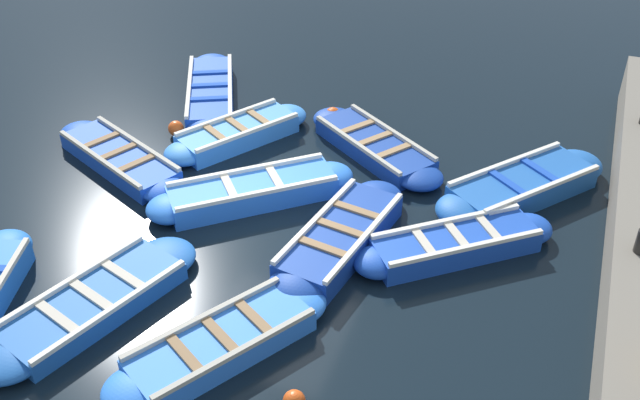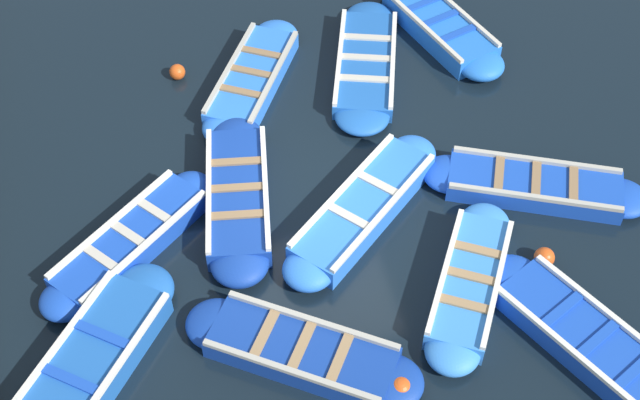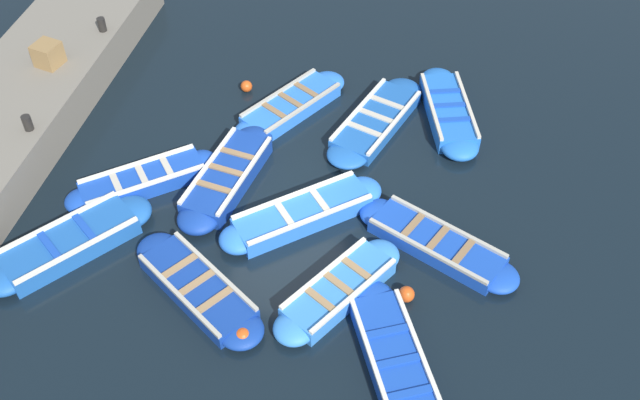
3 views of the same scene
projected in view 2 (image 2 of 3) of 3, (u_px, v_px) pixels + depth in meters
The scene contains 15 objects.
ground_plane at pixel (320, 201), 14.19m from camera, with size 120.00×120.00×0.00m, color black.
boat_outer_right at pixel (595, 346), 12.26m from camera, with size 2.47×3.82×0.40m.
boat_far_corner at pixel (90, 365), 12.03m from camera, with size 2.95×3.40×0.46m.
boat_alongside at pixel (302, 352), 12.21m from camera, with size 3.34×2.67×0.38m.
boat_near_quay at pixel (470, 284), 12.92m from camera, with size 2.31×3.09×0.42m.
boat_stern_in at pixel (130, 242), 13.42m from camera, with size 3.09×2.69×0.43m.
boat_mid_row at pixel (440, 27), 16.75m from camera, with size 1.83×3.47×0.44m.
boat_inner_gap at pixel (252, 79), 15.83m from camera, with size 2.47×3.34×0.39m.
boat_tucked at pixel (238, 196), 14.00m from camera, with size 1.45×3.61×0.45m.
boat_bow_out at pixel (534, 186), 14.19m from camera, with size 3.59×2.24×0.37m.
boat_end_of_row at pixel (363, 208), 13.84m from camera, with size 3.31×2.99×0.45m.
boat_drifting at pixel (366, 64), 16.11m from camera, with size 2.07×3.76×0.36m.
buoy_orange_near at pixel (177, 72), 15.99m from camera, with size 0.29×0.29×0.29m, color #E05119.
buoy_yellow_far at pixel (544, 257), 13.27m from camera, with size 0.31×0.31×0.31m, color #E05119.
buoy_white_drifting at pixel (400, 388), 11.84m from camera, with size 0.33×0.33×0.33m, color #E05119.
Camera 2 is at (-2.22, -8.95, 10.79)m, focal length 50.00 mm.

